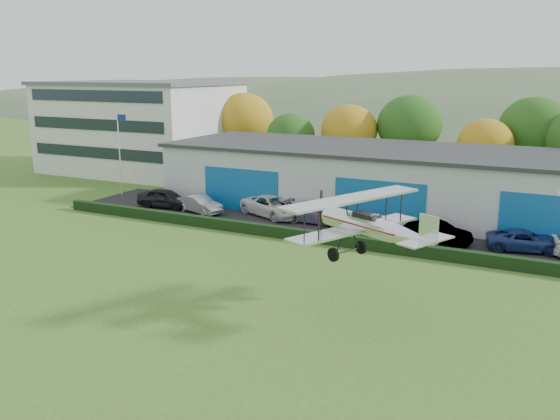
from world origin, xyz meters
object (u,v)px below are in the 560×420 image
at_px(car_3, 317,213).
at_px(biplane, 368,224).
at_px(car_1, 200,204).
at_px(car_4, 379,225).
at_px(hangar, 401,180).
at_px(car_5, 437,232).
at_px(office_block, 142,126).
at_px(car_2, 273,206).
at_px(car_0, 165,198).
at_px(car_6, 525,241).
at_px(flagpole, 120,146).

relative_size(car_3, biplane, 0.67).
relative_size(car_1, car_3, 0.81).
bearing_deg(car_4, hangar, -9.24).
bearing_deg(biplane, car_1, 169.15).
xyz_separation_m(hangar, car_5, (4.88, -8.31, -1.85)).
height_order(hangar, biplane, biplane).
height_order(office_block, car_2, office_block).
relative_size(car_0, car_6, 1.00).
height_order(flagpole, car_0, flagpole).
xyz_separation_m(hangar, car_3, (-4.62, -6.92, -1.82)).
bearing_deg(car_3, car_6, -93.39).
xyz_separation_m(car_0, car_2, (9.73, 1.41, -0.01)).
distance_m(hangar, car_0, 20.14).
height_order(car_4, car_5, car_4).
bearing_deg(car_1, car_6, -72.49).
xyz_separation_m(hangar, car_0, (-18.40, -7.99, -1.78)).
bearing_deg(car_6, hangar, 42.52).
height_order(office_block, car_4, office_block).
bearing_deg(car_4, car_6, -99.57).
height_order(office_block, car_3, office_block).
bearing_deg(hangar, car_5, -59.57).
bearing_deg(hangar, car_0, -156.52).
distance_m(car_2, biplane, 20.21).
height_order(car_2, car_4, car_2).
distance_m(flagpole, car_6, 35.55).
xyz_separation_m(office_block, car_6, (43.40, -14.54, -4.49)).
bearing_deg(flagpole, car_2, -2.13).
xyz_separation_m(car_1, car_3, (10.05, 1.32, 0.07)).
relative_size(flagpole, biplane, 0.99).
bearing_deg(car_1, biplane, -109.74).
relative_size(car_5, biplane, 0.56).
xyz_separation_m(car_0, biplane, (22.59, -13.75, 3.63)).
xyz_separation_m(flagpole, car_2, (16.22, -0.60, -3.91)).
bearing_deg(car_4, flagpole, 70.40).
height_order(car_1, car_2, car_2).
bearing_deg(car_2, car_5, -74.29).
bearing_deg(car_1, car_4, -74.46).
distance_m(flagpole, car_2, 16.69).
bearing_deg(car_3, flagpole, 86.20).
distance_m(car_3, biplane, 17.63).
bearing_deg(car_3, biplane, -150.39).
height_order(car_0, car_1, car_0).
bearing_deg(car_5, car_1, 96.00).
distance_m(office_block, car_0, 21.39).
bearing_deg(flagpole, car_1, -12.48).
xyz_separation_m(car_4, car_6, (9.65, 0.81, -0.14)).
xyz_separation_m(car_0, car_3, (13.78, 1.07, -0.04)).
xyz_separation_m(car_2, car_6, (19.07, -0.93, -0.15)).
bearing_deg(car_0, car_2, -88.06).
relative_size(car_0, car_4, 1.02).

